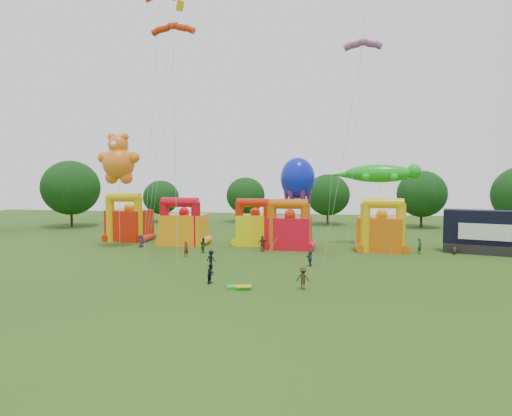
% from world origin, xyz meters
% --- Properties ---
extents(ground, '(160.00, 160.00, 0.00)m').
position_xyz_m(ground, '(0.00, 0.00, 0.00)').
color(ground, '#2B4D15').
rests_on(ground, ground).
extents(tree_ring, '(124.44, 126.55, 12.07)m').
position_xyz_m(tree_ring, '(-1.19, 0.62, 6.26)').
color(tree_ring, '#352314').
rests_on(tree_ring, ground).
extents(bouncy_castle_0, '(6.13, 5.27, 6.89)m').
position_xyz_m(bouncy_castle_0, '(-19.39, 28.83, 2.61)').
color(bouncy_castle_0, red).
rests_on(bouncy_castle_0, ground).
extents(bouncy_castle_1, '(5.61, 4.51, 6.45)m').
position_xyz_m(bouncy_castle_1, '(-10.32, 26.54, 2.44)').
color(bouncy_castle_1, orange).
rests_on(bouncy_castle_1, ground).
extents(bouncy_castle_2, '(5.14, 4.27, 6.32)m').
position_xyz_m(bouncy_castle_2, '(-0.82, 27.94, 2.41)').
color(bouncy_castle_2, '#F6EC0C').
rests_on(bouncy_castle_2, ground).
extents(bouncy_castle_3, '(5.47, 4.43, 6.41)m').
position_xyz_m(bouncy_castle_3, '(4.09, 25.70, 2.43)').
color(bouncy_castle_3, red).
rests_on(bouncy_castle_3, ground).
extents(bouncy_castle_4, '(6.20, 5.42, 6.59)m').
position_xyz_m(bouncy_castle_4, '(15.46, 26.12, 2.50)').
color(bouncy_castle_4, orange).
rests_on(bouncy_castle_4, ground).
extents(stage_trailer, '(8.67, 5.21, 5.22)m').
position_xyz_m(stage_trailer, '(26.97, 26.64, 2.52)').
color(stage_trailer, black).
rests_on(stage_trailer, ground).
extents(teddy_bear_kite, '(5.61, 4.13, 14.79)m').
position_xyz_m(teddy_bear_kite, '(-17.27, 22.16, 9.88)').
color(teddy_bear_kite, orange).
rests_on(teddy_bear_kite, ground).
extents(gecko_kite, '(11.81, 9.87, 10.94)m').
position_xyz_m(gecko_kite, '(15.65, 29.22, 6.92)').
color(gecko_kite, green).
rests_on(gecko_kite, ground).
extents(octopus_kite, '(5.38, 7.07, 11.71)m').
position_xyz_m(octopus_kite, '(4.29, 26.10, 6.09)').
color(octopus_kite, '#0D1CC6').
rests_on(octopus_kite, ground).
extents(parafoil_kites, '(27.77, 13.16, 32.17)m').
position_xyz_m(parafoil_kites, '(-0.25, 14.66, 12.73)').
color(parafoil_kites, red).
rests_on(parafoil_kites, ground).
extents(diamond_kites, '(24.01, 16.57, 34.29)m').
position_xyz_m(diamond_kites, '(1.88, 13.93, 15.73)').
color(diamond_kites, red).
rests_on(diamond_kites, ground).
extents(folded_kite_bundle, '(2.19, 1.47, 0.31)m').
position_xyz_m(folded_kite_bundle, '(2.38, 4.39, 0.14)').
color(folded_kite_bundle, green).
rests_on(folded_kite_bundle, ground).
extents(spectator_0, '(0.83, 0.56, 1.65)m').
position_xyz_m(spectator_0, '(-15.02, 23.41, 0.82)').
color(spectator_0, '#302A47').
rests_on(spectator_0, ground).
extents(spectator_1, '(0.72, 0.78, 1.78)m').
position_xyz_m(spectator_1, '(-6.87, 17.71, 0.89)').
color(spectator_1, maroon).
rests_on(spectator_1, ground).
extents(spectator_2, '(1.12, 1.10, 1.82)m').
position_xyz_m(spectator_2, '(-5.80, 20.88, 0.91)').
color(spectator_2, '#1A412D').
rests_on(spectator_2, ground).
extents(spectator_3, '(1.28, 1.04, 1.73)m').
position_xyz_m(spectator_3, '(-2.41, 12.51, 0.86)').
color(spectator_3, black).
rests_on(spectator_3, ground).
extents(spectator_4, '(1.24, 0.96, 1.97)m').
position_xyz_m(spectator_4, '(1.14, 22.78, 0.98)').
color(spectator_4, '#3E3118').
rests_on(spectator_4, ground).
extents(spectator_5, '(0.97, 1.59, 1.64)m').
position_xyz_m(spectator_5, '(7.39, 15.00, 0.82)').
color(spectator_5, '#2B3249').
rests_on(spectator_5, ground).
extents(spectator_6, '(0.92, 0.73, 1.64)m').
position_xyz_m(spectator_6, '(16.19, 25.00, 0.82)').
color(spectator_6, maroon).
rests_on(spectator_6, ground).
extents(spectator_7, '(0.77, 0.81, 1.86)m').
position_xyz_m(spectator_7, '(19.75, 24.81, 0.93)').
color(spectator_7, '#1B4432').
rests_on(spectator_7, ground).
extents(spectator_8, '(0.77, 0.92, 1.69)m').
position_xyz_m(spectator_8, '(-0.46, 5.74, 0.85)').
color(spectator_8, black).
rests_on(spectator_8, ground).
extents(spectator_9, '(1.29, 0.91, 1.82)m').
position_xyz_m(spectator_9, '(7.49, 5.14, 0.91)').
color(spectator_9, '#372E16').
rests_on(spectator_9, ground).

